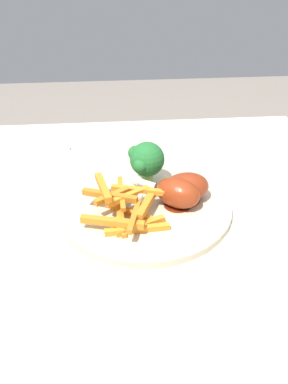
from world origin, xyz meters
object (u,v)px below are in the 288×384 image
(chicken_drumstick_far, at_px, (176,192))
(carrot_fries_pile, at_px, (125,208))
(dinner_plate, at_px, (144,205))
(fork, at_px, (24,150))
(chicken_drumstick_near, at_px, (183,188))
(dining_table, at_px, (104,285))
(broccoli_floret_front, at_px, (146,160))

(chicken_drumstick_far, bearing_deg, carrot_fries_pile, -160.36)
(dinner_plate, height_order, fork, dinner_plate)
(chicken_drumstick_near, bearing_deg, dinner_plate, -178.58)
(carrot_fries_pile, distance_m, chicken_drumstick_near, 0.11)
(dining_table, xyz_separation_m, carrot_fries_pile, (0.04, 0.01, 0.15))
(dining_table, bearing_deg, chicken_drumstick_far, 17.34)
(dining_table, relative_size, fork, 4.78)
(dining_table, distance_m, chicken_drumstick_near, 0.22)
(chicken_drumstick_far, bearing_deg, broccoli_floret_front, 121.80)
(chicken_drumstick_far, bearing_deg, chicken_drumstick_near, 39.15)
(dinner_plate, bearing_deg, fork, 136.11)
(chicken_drumstick_near, xyz_separation_m, chicken_drumstick_far, (-0.01, -0.01, 0.00))
(dining_table, distance_m, broccoli_floret_front, 0.23)
(broccoli_floret_front, bearing_deg, dinner_plate, -97.95)
(dining_table, bearing_deg, chicken_drumstick_near, 20.06)
(dining_table, xyz_separation_m, broccoli_floret_front, (0.08, 0.11, 0.18))
(chicken_drumstick_near, relative_size, fork, 0.70)
(broccoli_floret_front, height_order, carrot_fries_pile, broccoli_floret_front)
(dining_table, distance_m, fork, 0.34)
(dining_table, xyz_separation_m, chicken_drumstick_far, (0.12, 0.04, 0.16))
(dinner_plate, xyz_separation_m, chicken_drumstick_far, (0.05, -0.01, 0.03))
(broccoli_floret_front, bearing_deg, carrot_fries_pile, -112.72)
(broccoli_floret_front, distance_m, carrot_fries_pile, 0.11)
(broccoli_floret_front, xyz_separation_m, chicken_drumstick_near, (0.06, -0.06, -0.02))
(chicken_drumstick_far, bearing_deg, fork, 140.37)
(dinner_plate, bearing_deg, chicken_drumstick_near, 1.42)
(chicken_drumstick_near, distance_m, fork, 0.37)
(dinner_plate, distance_m, chicken_drumstick_near, 0.07)
(dinner_plate, height_order, chicken_drumstick_near, chicken_drumstick_near)
(carrot_fries_pile, relative_size, fork, 0.77)
(dining_table, relative_size, chicken_drumstick_near, 6.86)
(dinner_plate, height_order, broccoli_floret_front, broccoli_floret_front)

